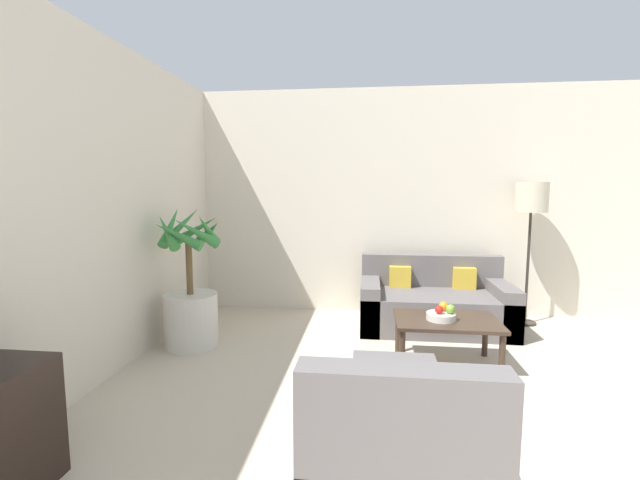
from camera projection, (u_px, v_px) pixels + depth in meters
name	position (u px, v px, depth m)	size (l,w,h in m)	color
wall_back	(454.00, 203.00, 5.08)	(7.70, 0.06, 2.70)	beige
wall_left	(23.00, 215.00, 2.59)	(0.06, 7.32, 2.70)	beige
potted_palm	(191.00, 300.00, 4.09)	(0.68, 0.68, 1.36)	beige
sofa_loveseat	(434.00, 304.00, 4.67)	(1.58, 0.88, 0.76)	#605B5B
floor_lamp	(531.00, 204.00, 4.67)	(0.34, 0.34, 1.58)	#2D2823
coffee_table	(447.00, 325.00, 3.64)	(0.87, 0.59, 0.41)	#38281E
fruit_bowl	(441.00, 316.00, 3.61)	(0.24, 0.24, 0.06)	beige
apple_red	(439.00, 310.00, 3.58)	(0.07, 0.07, 0.07)	red
apple_green	(450.00, 309.00, 3.58)	(0.08, 0.08, 0.08)	olive
orange_fruit	(443.00, 306.00, 3.67)	(0.08, 0.08, 0.08)	orange
armchair	(396.00, 455.00, 2.02)	(0.84, 0.88, 0.82)	#605B5B
ottoman	(395.00, 392.00, 2.82)	(0.57, 0.51, 0.35)	#605B5B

